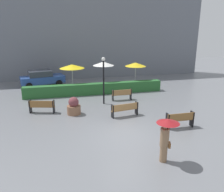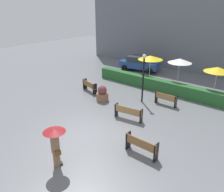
{
  "view_description": "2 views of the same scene",
  "coord_description": "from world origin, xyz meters",
  "views": [
    {
      "loc": [
        -3.39,
        -11.11,
        5.59
      ],
      "look_at": [
        -0.04,
        2.92,
        1.37
      ],
      "focal_mm": 37.14,
      "sensor_mm": 36.0,
      "label": 1
    },
    {
      "loc": [
        8.01,
        -7.69,
        6.78
      ],
      "look_at": [
        -1.15,
        3.38,
        0.86
      ],
      "focal_mm": 35.92,
      "sensor_mm": 36.0,
      "label": 2
    }
  ],
  "objects": [
    {
      "name": "hedge_strip",
      "position": [
        -0.27,
        8.4,
        0.48
      ],
      "size": [
        12.1,
        0.7,
        0.97
      ],
      "primitive_type": "cube",
      "color": "#28602D",
      "rests_on": "ground"
    },
    {
      "name": "planter_pot",
      "position": [
        -2.47,
        3.83,
        0.51
      ],
      "size": [
        0.91,
        0.91,
        1.19
      ],
      "color": "brown",
      "rests_on": "ground"
    },
    {
      "name": "bench_far_left",
      "position": [
        -4.58,
        4.56,
        0.52
      ],
      "size": [
        1.76,
        0.79,
        0.89
      ],
      "color": "olive",
      "rests_on": "ground"
    },
    {
      "name": "pedestrian_with_umbrella",
      "position": [
        0.9,
        -2.96,
        1.28
      ],
      "size": [
        0.97,
        0.97,
        1.96
      ],
      "color": "#8C6B4C",
      "rests_on": "ground"
    },
    {
      "name": "lamp_post",
      "position": [
        -0.06,
        5.56,
        2.22
      ],
      "size": [
        0.28,
        0.28,
        3.58
      ],
      "color": "black",
      "rests_on": "ground"
    },
    {
      "name": "building_facade",
      "position": [
        0.0,
        16.0,
        4.69
      ],
      "size": [
        28.0,
        1.2,
        9.39
      ],
      "primitive_type": "cube",
      "color": "slate",
      "rests_on": "ground"
    },
    {
      "name": "patio_umbrella_yellow",
      "position": [
        -2.08,
        9.95,
        2.29
      ],
      "size": [
        2.23,
        2.23,
        2.47
      ],
      "color": "silver",
      "rests_on": "ground"
    },
    {
      "name": "parked_car",
      "position": [
        -4.93,
        12.63,
        0.82
      ],
      "size": [
        4.48,
        2.67,
        1.57
      ],
      "color": "#28478C",
      "rests_on": "ground"
    },
    {
      "name": "patio_umbrella_yellow_far",
      "position": [
        3.83,
        9.55,
        2.32
      ],
      "size": [
        1.96,
        1.96,
        2.5
      ],
      "color": "silver",
      "rests_on": "ground"
    },
    {
      "name": "patio_umbrella_white",
      "position": [
        0.79,
        9.77,
        2.47
      ],
      "size": [
        1.94,
        1.94,
        2.65
      ],
      "color": "silver",
      "rests_on": "ground"
    },
    {
      "name": "ground_plane",
      "position": [
        0.0,
        0.0,
        0.0
      ],
      "size": [
        60.0,
        60.0,
        0.0
      ],
      "primitive_type": "plane",
      "color": "slate"
    },
    {
      "name": "bench_back_row",
      "position": [
        1.56,
        6.15,
        0.52
      ],
      "size": [
        1.64,
        0.39,
        0.88
      ],
      "color": "#9E7242",
      "rests_on": "ground"
    },
    {
      "name": "bench_near_right",
      "position": [
        3.36,
        0.11,
        0.55
      ],
      "size": [
        1.69,
        0.38,
        0.93
      ],
      "color": "olive",
      "rests_on": "ground"
    },
    {
      "name": "bench_mid_center",
      "position": [
        0.77,
        2.64,
        0.52
      ],
      "size": [
        1.9,
        0.63,
        0.88
      ],
      "color": "#9E7242",
      "rests_on": "ground"
    }
  ]
}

